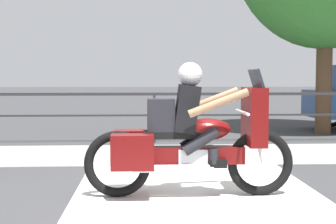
{
  "coord_description": "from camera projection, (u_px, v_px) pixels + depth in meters",
  "views": [
    {
      "loc": [
        -0.27,
        -5.82,
        1.42
      ],
      "look_at": [
        0.11,
        1.5,
        0.9
      ],
      "focal_mm": 55.0,
      "sensor_mm": 36.0,
      "label": 1
    }
  ],
  "objects": [
    {
      "name": "ground_plane",
      "position": [
        165.0,
        199.0,
        5.92
      ],
      "size": [
        120.0,
        120.0,
        0.0
      ],
      "primitive_type": "plane",
      "color": "#38383A"
    },
    {
      "name": "sidewalk_band",
      "position": [
        157.0,
        154.0,
        9.3
      ],
      "size": [
        44.0,
        2.4,
        0.01
      ],
      "primitive_type": "cube",
      "color": "#99968E",
      "rests_on": "ground"
    },
    {
      "name": "crosswalk_band",
      "position": [
        201.0,
        203.0,
        5.74
      ],
      "size": [
        2.95,
        6.0,
        0.01
      ],
      "primitive_type": "cube",
      "color": "silver",
      "rests_on": "ground"
    },
    {
      "name": "fence_railing",
      "position": [
        154.0,
        103.0,
        10.85
      ],
      "size": [
        36.0,
        0.05,
        1.06
      ],
      "color": "#232326",
      "rests_on": "ground"
    },
    {
      "name": "motorcycle",
      "position": [
        189.0,
        137.0,
        6.02
      ],
      "size": [
        2.47,
        0.76,
        1.58
      ],
      "rotation": [
        0.0,
        0.0,
        -0.07
      ],
      "color": "black",
      "rests_on": "ground"
    }
  ]
}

